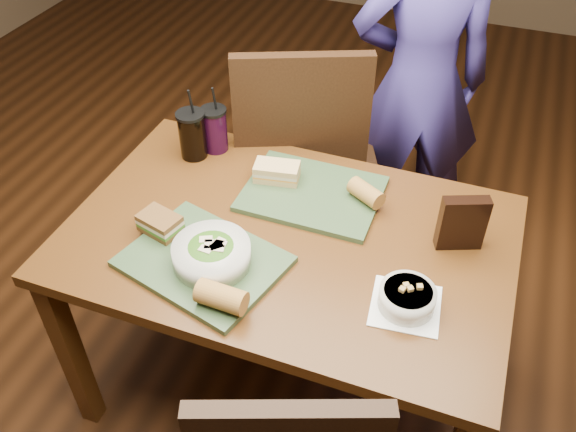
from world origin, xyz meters
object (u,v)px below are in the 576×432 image
object	(u,v)px
sandwich_far	(277,172)
chip_bag	(462,223)
tray_near	(203,261)
soup_bowl	(407,298)
sandwich_near	(160,223)
diner	(419,84)
tray_far	(312,194)
cup_berry	(215,129)
dining_table	(288,256)
chair_far	(311,158)
baguette_near	(221,297)
cup_cola	(192,134)
baguette_far	(366,193)
salad_bowl	(212,253)

from	to	relation	value
sandwich_far	chip_bag	world-z (taller)	chip_bag
tray_near	chip_bag	bearing A→B (deg)	26.40
soup_bowl	sandwich_near	size ratio (longest dim) A/B	1.45
diner	tray_far	world-z (taller)	diner
sandwich_far	cup_berry	xyz separation A→B (m)	(-0.27, 0.11, 0.03)
diner	soup_bowl	size ratio (longest dim) A/B	7.89
dining_table	diner	distance (m)	1.00
soup_bowl	sandwich_near	distance (m)	0.73
chair_far	baguette_near	world-z (taller)	chair_far
chair_far	cup_cola	size ratio (longest dim) A/B	4.20
diner	sandwich_far	distance (m)	0.83
baguette_far	chip_bag	xyz separation A→B (m)	(0.30, -0.08, 0.04)
soup_bowl	chip_bag	world-z (taller)	chip_bag
dining_table	sandwich_far	distance (m)	0.28
sandwich_near	chip_bag	world-z (taller)	chip_bag
tray_near	cup_cola	distance (m)	0.53
sandwich_far	chip_bag	xyz separation A→B (m)	(0.59, -0.09, 0.04)
baguette_far	chip_bag	world-z (taller)	chip_bag
chair_far	baguette_far	xyz separation A→B (m)	(0.30, -0.36, 0.19)
baguette_near	cup_cola	distance (m)	0.70
soup_bowl	baguette_far	size ratio (longest dim) A/B	1.72
sandwich_near	salad_bowl	bearing A→B (deg)	-18.11
sandwich_far	baguette_far	bearing A→B (deg)	-0.74
cup_cola	chip_bag	distance (m)	0.92
dining_table	baguette_far	xyz separation A→B (m)	(0.18, 0.21, 0.14)
tray_near	cup_berry	xyz separation A→B (m)	(-0.21, 0.52, 0.07)
dining_table	cup_cola	xyz separation A→B (m)	(-0.44, 0.26, 0.18)
tray_near	baguette_near	size ratio (longest dim) A/B	3.23
tray_near	sandwich_far	size ratio (longest dim) A/B	2.75
chair_far	tray_near	distance (m)	0.79
baguette_near	cup_cola	world-z (taller)	cup_cola
tray_far	baguette_near	xyz separation A→B (m)	(-0.07, -0.52, 0.04)
sandwich_near	chip_bag	size ratio (longest dim) A/B	0.79
dining_table	baguette_far	world-z (taller)	baguette_far
salad_bowl	cup_cola	xyz separation A→B (m)	(-0.29, 0.46, 0.03)
salad_bowl	baguette_far	world-z (taller)	salad_bowl
tray_far	cup_cola	xyz separation A→B (m)	(-0.45, 0.07, 0.08)
diner	baguette_far	bearing A→B (deg)	69.44
tray_near	baguette_near	bearing A→B (deg)	-47.52
tray_near	soup_bowl	world-z (taller)	soup_bowl
cup_berry	diner	bearing A→B (deg)	48.91
tray_far	soup_bowl	size ratio (longest dim) A/B	2.15
soup_bowl	sandwich_far	bearing A→B (deg)	143.96
tray_near	salad_bowl	bearing A→B (deg)	-2.94
tray_far	baguette_far	bearing A→B (deg)	5.96
dining_table	soup_bowl	bearing A→B (deg)	-21.62
sandwich_near	diner	bearing A→B (deg)	64.39
cup_cola	dining_table	bearing A→B (deg)	-30.48
tray_near	baguette_far	bearing A→B (deg)	48.84
soup_bowl	cup_berry	size ratio (longest dim) A/B	0.80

